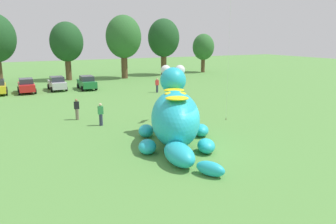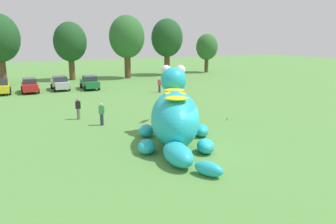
{
  "view_description": "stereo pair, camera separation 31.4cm",
  "coord_description": "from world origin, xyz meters",
  "px_view_note": "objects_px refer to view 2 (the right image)",
  "views": [
    {
      "loc": [
        -9.39,
        -15.79,
        6.54
      ],
      "look_at": [
        -0.41,
        2.38,
        1.84
      ],
      "focal_mm": 34.83,
      "sensor_mm": 36.0,
      "label": 1
    },
    {
      "loc": [
        -9.1,
        -15.93,
        6.54
      ],
      "look_at": [
        -0.41,
        2.38,
        1.84
      ],
      "focal_mm": 34.83,
      "sensor_mm": 36.0,
      "label": 2
    }
  ],
  "objects_px": {
    "car_green": "(90,82)",
    "car_silver": "(60,83)",
    "spectator_near_inflatable": "(78,109)",
    "spectator_by_cars": "(102,114)",
    "car_yellow": "(1,87)",
    "car_red": "(30,85)",
    "spectator_mid_field": "(159,85)",
    "giant_inflatable_creature": "(175,117)"
  },
  "relations": [
    {
      "from": "car_yellow",
      "to": "car_red",
      "type": "height_order",
      "value": "same"
    },
    {
      "from": "spectator_near_inflatable",
      "to": "spectator_mid_field",
      "type": "relative_size",
      "value": 1.0
    },
    {
      "from": "car_green",
      "to": "spectator_by_cars",
      "type": "bearing_deg",
      "value": -99.41
    },
    {
      "from": "car_red",
      "to": "car_silver",
      "type": "height_order",
      "value": "same"
    },
    {
      "from": "spectator_near_inflatable",
      "to": "spectator_by_cars",
      "type": "height_order",
      "value": "same"
    },
    {
      "from": "spectator_mid_field",
      "to": "spectator_by_cars",
      "type": "bearing_deg",
      "value": -130.37
    },
    {
      "from": "car_green",
      "to": "car_yellow",
      "type": "bearing_deg",
      "value": 175.51
    },
    {
      "from": "car_yellow",
      "to": "spectator_near_inflatable",
      "type": "xyz_separation_m",
      "value": [
        5.86,
        -16.08,
        -0.01
      ]
    },
    {
      "from": "car_red",
      "to": "car_silver",
      "type": "xyz_separation_m",
      "value": [
        3.55,
        0.41,
        0.0
      ]
    },
    {
      "from": "spectator_by_cars",
      "to": "car_silver",
      "type": "bearing_deg",
      "value": 91.62
    },
    {
      "from": "spectator_by_cars",
      "to": "car_green",
      "type": "bearing_deg",
      "value": 80.59
    },
    {
      "from": "car_silver",
      "to": "car_green",
      "type": "relative_size",
      "value": 1.01
    },
    {
      "from": "spectator_mid_field",
      "to": "spectator_by_cars",
      "type": "height_order",
      "value": "same"
    },
    {
      "from": "car_green",
      "to": "car_silver",
      "type": "bearing_deg",
      "value": 165.22
    },
    {
      "from": "car_green",
      "to": "spectator_mid_field",
      "type": "relative_size",
      "value": 2.4
    },
    {
      "from": "car_yellow",
      "to": "car_green",
      "type": "height_order",
      "value": "same"
    },
    {
      "from": "giant_inflatable_creature",
      "to": "spectator_mid_field",
      "type": "xyz_separation_m",
      "value": [
        6.96,
        18.07,
        -0.86
      ]
    },
    {
      "from": "car_yellow",
      "to": "spectator_mid_field",
      "type": "height_order",
      "value": "car_yellow"
    },
    {
      "from": "car_green",
      "to": "spectator_mid_field",
      "type": "xyz_separation_m",
      "value": [
        7.0,
        -6.16,
        -0.01
      ]
    },
    {
      "from": "giant_inflatable_creature",
      "to": "spectator_by_cars",
      "type": "relative_size",
      "value": 5.46
    },
    {
      "from": "giant_inflatable_creature",
      "to": "car_yellow",
      "type": "relative_size",
      "value": 2.27
    },
    {
      "from": "car_red",
      "to": "spectator_mid_field",
      "type": "height_order",
      "value": "car_red"
    },
    {
      "from": "spectator_near_inflatable",
      "to": "spectator_by_cars",
      "type": "xyz_separation_m",
      "value": [
        1.26,
        -2.59,
        0.0
      ]
    },
    {
      "from": "giant_inflatable_creature",
      "to": "spectator_near_inflatable",
      "type": "xyz_separation_m",
      "value": [
        -4.27,
        8.94,
        -0.86
      ]
    },
    {
      "from": "car_yellow",
      "to": "car_silver",
      "type": "distance_m",
      "value": 6.59
    },
    {
      "from": "car_silver",
      "to": "spectator_near_inflatable",
      "type": "xyz_separation_m",
      "value": [
        -0.73,
        -16.21,
        -0.01
      ]
    },
    {
      "from": "car_red",
      "to": "car_green",
      "type": "distance_m",
      "value": 7.07
    },
    {
      "from": "spectator_mid_field",
      "to": "giant_inflatable_creature",
      "type": "bearing_deg",
      "value": -111.06
    },
    {
      "from": "car_silver",
      "to": "spectator_near_inflatable",
      "type": "height_order",
      "value": "car_silver"
    },
    {
      "from": "giant_inflatable_creature",
      "to": "spectator_near_inflatable",
      "type": "height_order",
      "value": "giant_inflatable_creature"
    },
    {
      "from": "giant_inflatable_creature",
      "to": "car_green",
      "type": "relative_size",
      "value": 2.28
    },
    {
      "from": "spectator_near_inflatable",
      "to": "spectator_by_cars",
      "type": "bearing_deg",
      "value": -64.02
    },
    {
      "from": "car_yellow",
      "to": "spectator_near_inflatable",
      "type": "bearing_deg",
      "value": -69.98
    },
    {
      "from": "car_red",
      "to": "car_silver",
      "type": "bearing_deg",
      "value": 6.64
    },
    {
      "from": "car_red",
      "to": "spectator_by_cars",
      "type": "distance_m",
      "value": 18.84
    },
    {
      "from": "giant_inflatable_creature",
      "to": "car_silver",
      "type": "relative_size",
      "value": 2.25
    },
    {
      "from": "spectator_by_cars",
      "to": "car_yellow",
      "type": "bearing_deg",
      "value": 110.88
    },
    {
      "from": "giant_inflatable_creature",
      "to": "car_silver",
      "type": "height_order",
      "value": "giant_inflatable_creature"
    },
    {
      "from": "car_yellow",
      "to": "spectator_mid_field",
      "type": "bearing_deg",
      "value": -22.14
    },
    {
      "from": "car_yellow",
      "to": "car_silver",
      "type": "xyz_separation_m",
      "value": [
        6.59,
        0.13,
        0.0
      ]
    },
    {
      "from": "car_red",
      "to": "car_silver",
      "type": "relative_size",
      "value": 0.99
    },
    {
      "from": "car_yellow",
      "to": "car_red",
      "type": "relative_size",
      "value": 1.0
    }
  ]
}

